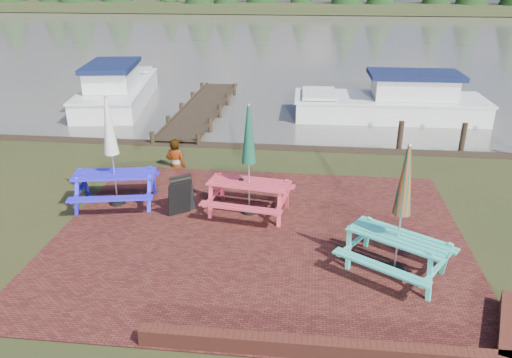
{
  "coord_description": "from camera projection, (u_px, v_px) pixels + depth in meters",
  "views": [
    {
      "loc": [
        1.02,
        -8.66,
        5.47
      ],
      "look_at": [
        -0.17,
        1.9,
        1.0
      ],
      "focal_mm": 35.0,
      "sensor_mm": 36.0,
      "label": 1
    }
  ],
  "objects": [
    {
      "name": "ground",
      "position": [
        254.0,
        260.0,
        10.16
      ],
      "size": [
        120.0,
        120.0,
        0.0
      ],
      "primitive_type": "plane",
      "color": "black",
      "rests_on": "ground"
    },
    {
      "name": "water",
      "position": [
        302.0,
        37.0,
        44.04
      ],
      "size": [
        120.0,
        60.0,
        0.02
      ],
      "primitive_type": "cube",
      "color": "#4B4940",
      "rests_on": "ground"
    },
    {
      "name": "boat_near",
      "position": [
        393.0,
        104.0,
        20.35
      ],
      "size": [
        7.72,
        2.8,
        2.07
      ],
      "rotation": [
        0.0,
        0.0,
        1.59
      ],
      "color": "beige",
      "rests_on": "ground"
    },
    {
      "name": "picnic_table_blue",
      "position": [
        114.0,
        168.0,
        12.23
      ],
      "size": [
        2.28,
        2.11,
        2.76
      ],
      "rotation": [
        0.0,
        0.0,
        0.19
      ],
      "color": "#201BCF",
      "rests_on": "ground"
    },
    {
      "name": "picnic_table_red",
      "position": [
        249.0,
        177.0,
        11.78
      ],
      "size": [
        2.18,
        2.0,
        2.68
      ],
      "rotation": [
        0.0,
        0.0,
        -0.16
      ],
      "color": "#B72F3E",
      "rests_on": "ground"
    },
    {
      "name": "picnic_table_teal",
      "position": [
        399.0,
        231.0,
        9.43
      ],
      "size": [
        2.48,
        2.42,
        2.61
      ],
      "rotation": [
        0.0,
        0.0,
        -0.57
      ],
      "color": "teal",
      "rests_on": "ground"
    },
    {
      "name": "boat_jetty",
      "position": [
        117.0,
        90.0,
        22.44
      ],
      "size": [
        3.72,
        7.78,
        2.17
      ],
      "rotation": [
        0.0,
        0.0,
        0.16
      ],
      "color": "beige",
      "rests_on": "ground"
    },
    {
      "name": "paving",
      "position": [
        259.0,
        236.0,
        11.07
      ],
      "size": [
        9.0,
        7.5,
        0.02
      ],
      "primitive_type": "cube",
      "color": "#371311",
      "rests_on": "ground"
    },
    {
      "name": "brick_wall",
      "position": [
        374.0,
        344.0,
        7.67
      ],
      "size": [
        6.21,
        1.79,
        0.3
      ],
      "color": "#4C1E16",
      "rests_on": "ground"
    },
    {
      "name": "person",
      "position": [
        174.0,
        139.0,
        14.65
      ],
      "size": [
        0.69,
        0.51,
        1.72
      ],
      "primitive_type": "imported",
      "rotation": [
        0.0,
        0.0,
        2.97
      ],
      "color": "gray",
      "rests_on": "ground"
    },
    {
      "name": "chalkboard",
      "position": [
        181.0,
        196.0,
        11.94
      ],
      "size": [
        0.58,
        0.8,
        0.89
      ],
      "rotation": [
        0.0,
        0.0,
        0.63
      ],
      "color": "black",
      "rests_on": "ground"
    },
    {
      "name": "jetty",
      "position": [
        202.0,
        109.0,
        20.8
      ],
      "size": [
        1.76,
        9.08,
        1.0
      ],
      "color": "black",
      "rests_on": "ground"
    }
  ]
}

